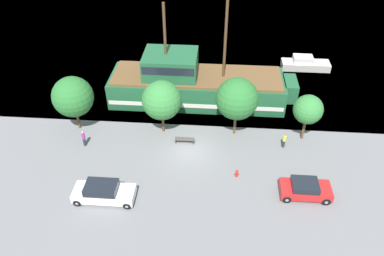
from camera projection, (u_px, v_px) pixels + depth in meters
ground_plane at (190, 151)px, 34.60m from camera, size 160.00×160.00×0.00m
pirate_ship at (194, 84)px, 40.33m from camera, size 19.85×5.65×12.08m
moored_boat_dockside at (305, 64)px, 46.71m from camera, size 5.88×2.00×1.66m
parked_car_curb_front at (104, 192)px, 29.59m from camera, size 4.86×1.96×1.58m
parked_car_curb_mid at (305, 189)px, 29.91m from camera, size 4.02×1.98×1.43m
fire_hydrant at (237, 173)px, 31.78m from camera, size 0.42×0.25×0.76m
bench_promenade_east at (185, 140)px, 35.26m from camera, size 1.81×0.45×0.85m
pedestrian_walking_near at (284, 140)px, 34.66m from camera, size 0.32×0.32×1.53m
pedestrian_walking_far at (84, 138)px, 34.78m from camera, size 0.32×0.32×1.66m
tree_row_east at (73, 97)px, 35.20m from camera, size 3.89×3.89×5.62m
tree_row_mideast at (162, 100)px, 34.82m from camera, size 3.75×3.75×5.50m
tree_row_midwest at (237, 99)px, 34.32m from camera, size 3.96×3.96×5.99m
tree_row_west at (308, 110)px, 34.08m from camera, size 2.73×2.73×4.74m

